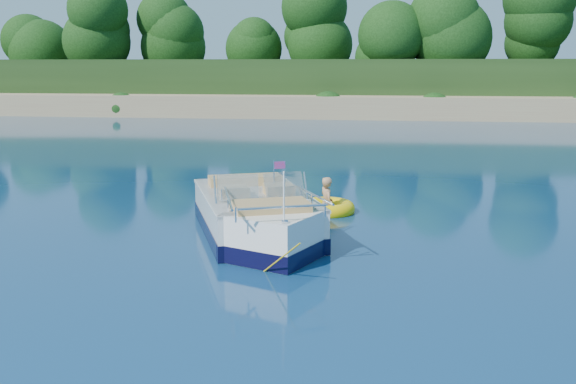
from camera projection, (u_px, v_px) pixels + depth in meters
The scene contains 6 objects.
ground at pixel (167, 309), 9.51m from camera, with size 160.00×160.00×0.00m, color #092341.
shoreline at pixel (351, 89), 71.29m from camera, with size 170.00×59.00×6.00m.
treeline at pixel (340, 39), 48.28m from camera, with size 150.00×7.12×8.19m.
motorboat at pixel (258, 220), 13.39m from camera, with size 3.54×5.72×2.02m.
tow_tube at pixel (326, 208), 15.80m from camera, with size 1.86×1.86×0.38m.
boy at pixel (326, 213), 15.74m from camera, with size 0.51×0.34×1.40m, color tan.
Camera 1 is at (3.01, -8.66, 3.55)m, focal length 40.00 mm.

